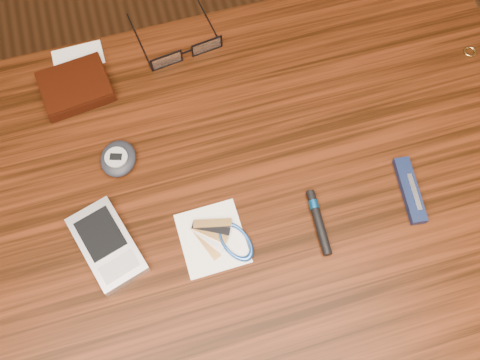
{
  "coord_description": "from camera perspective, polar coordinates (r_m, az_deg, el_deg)",
  "views": [
    {
      "loc": [
        -0.06,
        -0.26,
        1.46
      ],
      "look_at": [
        0.02,
        0.04,
        0.76
      ],
      "focal_mm": 40.0,
      "sensor_mm": 36.0,
      "label": 1
    }
  ],
  "objects": [
    {
      "name": "gold_ring",
      "position": [
        0.96,
        23.32,
        12.46
      ],
      "size": [
        0.03,
        0.03,
        0.0
      ],
      "primitive_type": "torus",
      "rotation": [
        0.0,
        0.0,
        -0.4
      ],
      "color": "tan",
      "rests_on": "desk"
    },
    {
      "name": "desk",
      "position": [
        0.85,
        -0.9,
        -5.66
      ],
      "size": [
        1.0,
        0.7,
        0.75
      ],
      "color": "#3C1809",
      "rests_on": "ground"
    },
    {
      "name": "eyeglasses",
      "position": [
        0.88,
        -5.87,
        13.6
      ],
      "size": [
        0.14,
        0.14,
        0.03
      ],
      "color": "black",
      "rests_on": "desk"
    },
    {
      "name": "black_blue_pen",
      "position": [
        0.75,
        8.33,
        -4.25
      ],
      "size": [
        0.02,
        0.1,
        0.01
      ],
      "color": "black",
      "rests_on": "desk"
    },
    {
      "name": "wallet_and_card",
      "position": [
        0.87,
        -17.13,
        9.56
      ],
      "size": [
        0.11,
        0.14,
        0.02
      ],
      "color": "black",
      "rests_on": "desk"
    },
    {
      "name": "pedometer",
      "position": [
        0.8,
        -12.87,
        2.25
      ],
      "size": [
        0.07,
        0.07,
        0.02
      ],
      "color": "black",
      "rests_on": "desk"
    },
    {
      "name": "ground",
      "position": [
        1.48,
        -0.53,
        -13.4
      ],
      "size": [
        3.8,
        3.8,
        0.0
      ],
      "primitive_type": "plane",
      "color": "#472814",
      "rests_on": "ground"
    },
    {
      "name": "notepad_keys",
      "position": [
        0.74,
        -1.77,
        -6.29
      ],
      "size": [
        0.11,
        0.1,
        0.01
      ],
      "color": "white",
      "rests_on": "desk"
    },
    {
      "name": "pda_phone",
      "position": [
        0.75,
        -14.02,
        -6.7
      ],
      "size": [
        0.1,
        0.14,
        0.02
      ],
      "color": "silver",
      "rests_on": "desk"
    },
    {
      "name": "pocket_knife",
      "position": [
        0.8,
        17.67,
        -1.05
      ],
      "size": [
        0.03,
        0.1,
        0.01
      ],
      "color": "#0E1B3B",
      "rests_on": "desk"
    }
  ]
}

